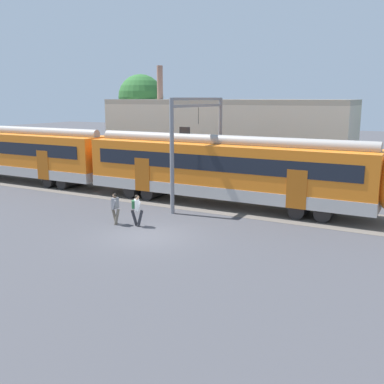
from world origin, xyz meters
name	(u,v)px	position (x,y,z in m)	size (l,w,h in m)	color
ground_plane	(147,236)	(0.00, 0.00, 0.00)	(160.00, 160.00, 0.00)	#424247
track_bed	(86,189)	(-10.39, 7.46, 0.01)	(80.00, 4.40, 0.01)	#605951
commuter_train	(19,153)	(-17.20, 7.45, 2.25)	(56.65, 3.07, 4.73)	#B2ADA8
pedestrian_grey	(115,206)	(-2.57, 0.90, 0.96)	(0.65, 0.53, 1.67)	#6B6051
pedestrian_white	(136,208)	(-1.39, 1.13, 0.99)	(0.70, 0.51, 1.67)	#28282D
catenary_gantry	(198,134)	(-1.11, 7.46, 4.31)	(0.24, 6.64, 6.53)	gray
background_building	(224,140)	(-3.29, 16.03, 3.21)	(20.08, 5.00, 9.20)	beige
street_tree_left	(141,97)	(-13.47, 19.14, 6.56)	(4.31, 4.31, 8.74)	brown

